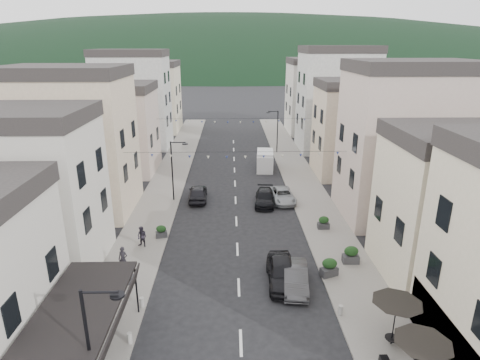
{
  "coord_description": "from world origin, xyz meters",
  "views": [
    {
      "loc": [
        -0.45,
        -10.93,
        14.7
      ],
      "look_at": [
        0.34,
        21.93,
        3.5
      ],
      "focal_mm": 30.0,
      "sensor_mm": 36.0,
      "label": 1
    }
  ],
  "objects_px": {
    "parked_car_c": "(283,195)",
    "pedestrian_a": "(123,259)",
    "pedestrian_b": "(142,237)",
    "parked_car_b": "(296,278)",
    "parked_car_e": "(198,193)",
    "parked_car_a": "(282,272)",
    "delivery_van": "(265,160)",
    "parked_car_d": "(265,198)"
  },
  "relations": [
    {
      "from": "parked_car_c",
      "to": "delivery_van",
      "type": "relative_size",
      "value": 0.89
    },
    {
      "from": "parked_car_c",
      "to": "delivery_van",
      "type": "height_order",
      "value": "delivery_van"
    },
    {
      "from": "parked_car_c",
      "to": "parked_car_b",
      "type": "bearing_deg",
      "value": -98.39
    },
    {
      "from": "parked_car_a",
      "to": "pedestrian_a",
      "type": "relative_size",
      "value": 2.68
    },
    {
      "from": "parked_car_a",
      "to": "parked_car_c",
      "type": "height_order",
      "value": "parked_car_a"
    },
    {
      "from": "parked_car_a",
      "to": "parked_car_e",
      "type": "xyz_separation_m",
      "value": [
        -6.53,
        14.74,
        -0.05
      ]
    },
    {
      "from": "parked_car_d",
      "to": "pedestrian_b",
      "type": "distance_m",
      "value": 13.14
    },
    {
      "from": "parked_car_a",
      "to": "delivery_van",
      "type": "relative_size",
      "value": 0.92
    },
    {
      "from": "parked_car_c",
      "to": "pedestrian_a",
      "type": "height_order",
      "value": "pedestrian_a"
    },
    {
      "from": "parked_car_a",
      "to": "pedestrian_b",
      "type": "height_order",
      "value": "pedestrian_b"
    },
    {
      "from": "parked_car_c",
      "to": "parked_car_d",
      "type": "bearing_deg",
      "value": -165.09
    },
    {
      "from": "parked_car_b",
      "to": "parked_car_c",
      "type": "relative_size",
      "value": 0.93
    },
    {
      "from": "parked_car_a",
      "to": "parked_car_c",
      "type": "xyz_separation_m",
      "value": [
        1.8,
        14.14,
        -0.17
      ]
    },
    {
      "from": "parked_car_c",
      "to": "pedestrian_a",
      "type": "relative_size",
      "value": 2.6
    },
    {
      "from": "pedestrian_b",
      "to": "parked_car_b",
      "type": "bearing_deg",
      "value": -4.05
    },
    {
      "from": "parked_car_c",
      "to": "pedestrian_b",
      "type": "distance_m",
      "value": 14.94
    },
    {
      "from": "parked_car_e",
      "to": "pedestrian_b",
      "type": "bearing_deg",
      "value": 68.63
    },
    {
      "from": "pedestrian_a",
      "to": "pedestrian_b",
      "type": "height_order",
      "value": "pedestrian_a"
    },
    {
      "from": "parked_car_b",
      "to": "parked_car_d",
      "type": "distance_m",
      "value": 14.04
    },
    {
      "from": "parked_car_b",
      "to": "parked_car_e",
      "type": "height_order",
      "value": "parked_car_e"
    },
    {
      "from": "parked_car_e",
      "to": "pedestrian_b",
      "type": "height_order",
      "value": "pedestrian_b"
    },
    {
      "from": "parked_car_a",
      "to": "delivery_van",
      "type": "bearing_deg",
      "value": 89.04
    },
    {
      "from": "parked_car_e",
      "to": "pedestrian_a",
      "type": "xyz_separation_m",
      "value": [
        -4.01,
        -13.17,
        0.25
      ]
    },
    {
      "from": "parked_car_a",
      "to": "parked_car_e",
      "type": "distance_m",
      "value": 16.12
    },
    {
      "from": "parked_car_a",
      "to": "delivery_van",
      "type": "height_order",
      "value": "delivery_van"
    },
    {
      "from": "parked_car_a",
      "to": "pedestrian_a",
      "type": "distance_m",
      "value": 10.66
    },
    {
      "from": "parked_car_b",
      "to": "parked_car_d",
      "type": "relative_size",
      "value": 0.95
    },
    {
      "from": "parked_car_d",
      "to": "delivery_van",
      "type": "distance_m",
      "value": 11.56
    },
    {
      "from": "parked_car_b",
      "to": "parked_car_c",
      "type": "height_order",
      "value": "parked_car_b"
    },
    {
      "from": "parked_car_b",
      "to": "parked_car_d",
      "type": "xyz_separation_m",
      "value": [
        -0.79,
        14.02,
        -0.05
      ]
    },
    {
      "from": "parked_car_c",
      "to": "parked_car_d",
      "type": "xyz_separation_m",
      "value": [
        -1.8,
        -0.63,
        0.02
      ]
    },
    {
      "from": "parked_car_c",
      "to": "pedestrian_b",
      "type": "relative_size",
      "value": 2.8
    },
    {
      "from": "parked_car_a",
      "to": "parked_car_c",
      "type": "bearing_deg",
      "value": 84.0
    },
    {
      "from": "delivery_van",
      "to": "pedestrian_b",
      "type": "bearing_deg",
      "value": -113.92
    },
    {
      "from": "delivery_van",
      "to": "pedestrian_a",
      "type": "bearing_deg",
      "value": -111.43
    },
    {
      "from": "parked_car_d",
      "to": "parked_car_a",
      "type": "bearing_deg",
      "value": -84.1
    },
    {
      "from": "parked_car_a",
      "to": "parked_car_e",
      "type": "bearing_deg",
      "value": 115.15
    },
    {
      "from": "parked_car_b",
      "to": "pedestrian_a",
      "type": "distance_m",
      "value": 11.52
    },
    {
      "from": "delivery_van",
      "to": "parked_car_d",
      "type": "bearing_deg",
      "value": -90.11
    },
    {
      "from": "delivery_van",
      "to": "pedestrian_a",
      "type": "relative_size",
      "value": 2.9
    },
    {
      "from": "delivery_van",
      "to": "pedestrian_b",
      "type": "relative_size",
      "value": 3.13
    },
    {
      "from": "parked_car_d",
      "to": "pedestrian_a",
      "type": "distance_m",
      "value": 15.94
    }
  ]
}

